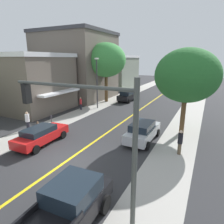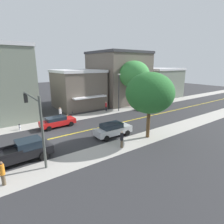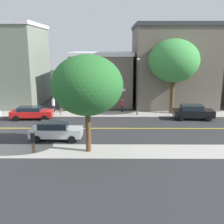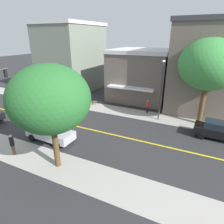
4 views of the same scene
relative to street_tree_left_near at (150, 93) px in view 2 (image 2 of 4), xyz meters
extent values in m
plane|color=#2D2D30|center=(-6.11, -8.75, -5.20)|extent=(140.00, 140.00, 0.00)
cube|color=#ADA8A0|center=(-12.25, -8.75, -5.20)|extent=(2.98, 126.00, 0.01)
cube|color=#ADA8A0|center=(0.02, -8.75, -5.20)|extent=(2.98, 126.00, 0.01)
cube|color=yellow|center=(-6.11, -8.75, -5.20)|extent=(0.20, 126.00, 0.00)
cube|color=gray|center=(-18.92, -12.16, 0.11)|extent=(10.81, 7.60, 10.62)
cube|color=#665B51|center=(-18.92, 0.31, -1.81)|extent=(8.37, 8.27, 6.78)
cube|color=silver|center=(-18.92, 0.31, 1.82)|extent=(8.67, 8.57, 0.50)
cube|color=silver|center=(-14.19, 0.31, -2.54)|extent=(1.09, 6.29, 0.24)
cube|color=#665B51|center=(-18.92, 10.16, 0.02)|extent=(10.89, 10.54, 10.45)
cube|color=#38383D|center=(-18.92, 10.16, 5.50)|extent=(11.19, 10.84, 0.50)
cube|color=gray|center=(-18.92, 23.07, -1.79)|extent=(10.00, 10.08, 6.82)
cube|color=silver|center=(-18.92, 23.07, 1.87)|extent=(10.30, 10.38, 0.50)
cylinder|color=brown|center=(0.00, 0.00, -3.60)|extent=(0.41, 0.41, 3.20)
ellipsoid|color=#286B2D|center=(0.00, 0.00, 0.01)|extent=(5.37, 5.37, 4.56)
cylinder|color=brown|center=(-12.64, 9.10, -3.12)|extent=(0.51, 0.51, 4.15)
ellipsoid|color=#3D8E42|center=(-12.64, 9.10, 1.20)|extent=(6.00, 6.00, 5.10)
cylinder|color=silver|center=(-11.44, -11.72, -4.89)|extent=(0.24, 0.24, 0.62)
sphere|color=#232328|center=(-11.44, -11.72, -4.51)|extent=(0.22, 0.22, 0.22)
cylinder|color=#232328|center=(-11.61, -11.72, -4.86)|extent=(0.10, 0.10, 0.10)
cylinder|color=#232328|center=(-11.27, -11.72, -4.86)|extent=(0.10, 0.10, 0.10)
cylinder|color=#4C4C51|center=(-11.40, -4.37, -4.64)|extent=(0.07, 0.07, 1.12)
cube|color=#2D2D33|center=(-11.40, -4.37, -3.95)|extent=(0.12, 0.18, 0.26)
cylinder|color=#474C47|center=(-0.30, -11.63, -2.20)|extent=(0.20, 0.20, 6.00)
cylinder|color=#474C47|center=(-3.10, -11.63, 0.36)|extent=(5.61, 0.14, 0.14)
cube|color=black|center=(-5.51, -11.63, -0.14)|extent=(0.26, 0.32, 0.90)
sphere|color=red|center=(-5.51, -11.63, 0.16)|extent=(0.20, 0.20, 0.20)
sphere|color=yellow|center=(-5.51, -11.63, -0.14)|extent=(0.20, 0.20, 0.20)
sphere|color=green|center=(-5.51, -11.63, -0.44)|extent=(0.20, 0.20, 0.20)
cylinder|color=#38383D|center=(-11.72, 4.80, -1.98)|extent=(0.16, 0.16, 6.44)
ellipsoid|color=silver|center=(-11.72, 4.80, 1.39)|extent=(0.70, 0.36, 0.24)
cube|color=red|center=(-9.67, -7.26, -4.55)|extent=(1.93, 4.74, 0.66)
cube|color=#19232D|center=(-9.66, -7.50, -4.00)|extent=(1.63, 2.59, 0.44)
cylinder|color=black|center=(-10.60, -5.76, -4.88)|extent=(0.25, 0.65, 0.64)
cylinder|color=black|center=(-8.88, -5.68, -4.88)|extent=(0.25, 0.65, 0.64)
cylinder|color=black|center=(-10.47, -8.84, -4.88)|extent=(0.25, 0.65, 0.64)
cylinder|color=black|center=(-8.74, -8.76, -4.88)|extent=(0.25, 0.65, 0.64)
cube|color=black|center=(-9.71, 10.96, -4.49)|extent=(1.96, 4.54, 0.78)
cube|color=#19232D|center=(-9.72, 10.74, -3.82)|extent=(1.65, 2.48, 0.57)
cylinder|color=black|center=(-10.53, 12.47, -4.88)|extent=(0.25, 0.65, 0.64)
cylinder|color=black|center=(-8.77, 12.40, -4.88)|extent=(0.25, 0.65, 0.64)
cylinder|color=black|center=(-10.66, 9.53, -4.88)|extent=(0.25, 0.65, 0.64)
cylinder|color=black|center=(-8.90, 9.45, -4.88)|extent=(0.25, 0.65, 0.64)
cube|color=#B7BABF|center=(-2.66, -3.07, -4.50)|extent=(1.81, 4.55, 0.75)
cube|color=#19232D|center=(-2.66, -3.30, -3.86)|extent=(1.56, 2.47, 0.54)
cylinder|color=black|center=(-3.50, -1.56, -4.88)|extent=(0.23, 0.64, 0.64)
cylinder|color=black|center=(-1.77, -1.59, -4.88)|extent=(0.23, 0.64, 0.64)
cylinder|color=black|center=(-3.55, -4.55, -4.88)|extent=(0.23, 0.64, 0.64)
cylinder|color=black|center=(-1.81, -4.58, -4.88)|extent=(0.23, 0.64, 0.64)
cube|color=black|center=(-2.58, -13.37, -4.43)|extent=(2.17, 5.85, 0.73)
cube|color=#19232D|center=(-2.63, -12.33, -3.72)|extent=(1.86, 2.15, 0.70)
cube|color=black|center=(-1.65, -14.48, -3.95)|extent=(0.23, 3.00, 0.24)
cylinder|color=black|center=(-3.63, -11.45, -4.80)|extent=(0.32, 0.81, 0.80)
cylinder|color=black|center=(-1.71, -11.37, -4.80)|extent=(0.32, 0.81, 0.80)
cylinder|color=black|center=(-13.20, -5.60, -4.79)|extent=(0.29, 0.29, 0.82)
cylinder|color=silver|center=(-13.20, -5.60, -4.00)|extent=(0.39, 0.39, 0.75)
sphere|color=tan|center=(-13.20, -5.60, -3.51)|extent=(0.23, 0.23, 0.23)
cylinder|color=brown|center=(0.24, -14.71, -4.79)|extent=(0.26, 0.26, 0.83)
cylinder|color=orange|center=(0.24, -14.71, -3.99)|extent=(0.35, 0.35, 0.76)
sphere|color=brown|center=(0.24, -14.71, -3.49)|extent=(0.23, 0.23, 0.23)
cylinder|color=black|center=(-13.24, 3.04, -4.82)|extent=(0.23, 0.23, 0.76)
cylinder|color=red|center=(-13.24, 3.04, -4.09)|extent=(0.31, 0.31, 0.69)
sphere|color=tan|center=(-13.24, 3.04, -3.64)|extent=(0.21, 0.21, 0.21)
cylinder|color=brown|center=(0.42, -4.22, -4.79)|extent=(0.25, 0.25, 0.82)
cylinder|color=black|center=(0.42, -4.22, -4.00)|extent=(0.34, 0.34, 0.75)
sphere|color=beige|center=(0.42, -4.22, -3.51)|extent=(0.23, 0.23, 0.23)
ellipsoid|color=#4C3828|center=(-13.01, -4.61, -4.85)|extent=(0.60, 0.55, 0.25)
sphere|color=#4C3828|center=(-13.25, -4.41, -4.77)|extent=(0.20, 0.20, 0.20)
cylinder|color=#4C3828|center=(-13.16, -4.49, -5.09)|extent=(0.09, 0.09, 0.23)
cylinder|color=#4C3828|center=(-12.85, -4.74, -5.09)|extent=(0.09, 0.09, 0.23)
camera|label=1|loc=(1.79, -17.60, 1.36)|focal=31.10mm
camera|label=2|loc=(13.75, -15.02, 3.06)|focal=29.19mm
camera|label=3|loc=(20.15, 1.98, 2.79)|focal=43.69mm
camera|label=4|loc=(8.97, 8.80, 3.84)|focal=30.77mm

